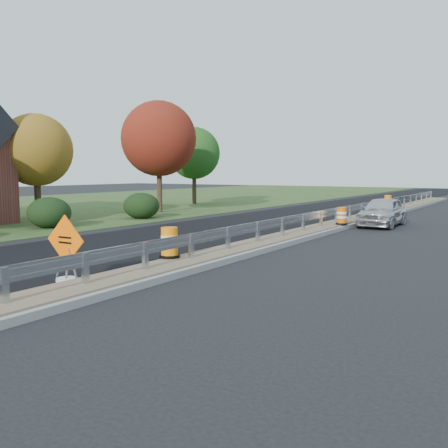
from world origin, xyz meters
The scene contains 15 objects.
ground centered at (0.00, 0.00, 0.00)m, with size 140.00×140.00×0.00m, color black.
grass_verge_near centered at (-24.00, 10.00, 0.01)m, with size 30.00×120.00×0.03m, color #29431C.
milled_overlay centered at (-4.40, 10.00, 0.01)m, with size 7.20×120.00×0.01m, color black.
median centered at (0.00, 8.00, 0.11)m, with size 1.60×55.00×0.23m.
guardrail centered at (0.00, 9.00, 0.73)m, with size 0.10×46.15×0.72m.
hedge_mid centered at (-11.50, 0.00, 0.76)m, with size 2.09×2.09×1.52m, color black.
hedge_north centered at (-11.00, 6.00, 0.76)m, with size 2.09×2.09×1.52m, color black.
tree_near_yellow centered at (-15.00, 2.00, 3.89)m, with size 3.96×3.96×5.88m.
tree_near_red centered at (-13.00, 10.00, 4.86)m, with size 4.95×4.95×7.35m.
tree_near_back centered at (-16.00, 18.00, 4.21)m, with size 4.29×4.29×6.37m.
caution_sign centered at (-1.14, -7.58, 0.43)m, with size 1.24×0.51×1.70m.
barrel_median_near centered at (-0.55, -4.33, 0.66)m, with size 0.61×0.61×0.89m.
barrel_median_mid centered at (0.55, 7.21, 0.62)m, with size 0.56×0.56×0.82m.
barrel_median_far centered at (-0.55, 19.61, 0.64)m, with size 0.58×0.58×0.86m.
car_silver centered at (1.80, 9.61, 0.73)m, with size 1.73×4.30×1.47m, color silver.
Camera 1 is at (8.61, -15.58, 2.75)m, focal length 40.00 mm.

